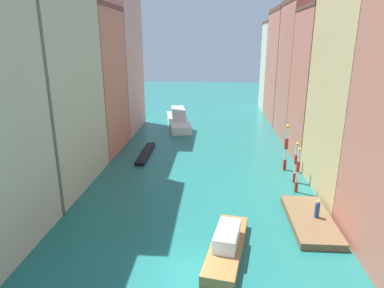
# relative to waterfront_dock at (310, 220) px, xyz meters

# --- Properties ---
(ground_plane) EXTENTS (154.00, 154.00, 0.00)m
(ground_plane) POSITION_rel_waterfront_dock_xyz_m (-8.92, 17.90, -0.27)
(ground_plane) COLOR #1E6B66
(building_left_1) EXTENTS (7.58, 12.12, 22.14)m
(building_left_1) POSITION_rel_waterfront_dock_xyz_m (-23.44, 6.24, 10.81)
(building_left_1) COLOR #BCB299
(building_left_1) RESTS_ON ground
(building_left_2) EXTENTS (7.58, 9.89, 17.75)m
(building_left_2) POSITION_rel_waterfront_dock_xyz_m (-23.44, 17.25, 8.61)
(building_left_2) COLOR #C6705B
(building_left_2) RESTS_ON ground
(building_left_3) EXTENTS (7.58, 11.02, 22.25)m
(building_left_3) POSITION_rel_waterfront_dock_xyz_m (-23.44, 27.78, 10.87)
(building_left_3) COLOR tan
(building_left_3) RESTS_ON ground
(building_right_1) EXTENTS (7.58, 10.99, 22.33)m
(building_right_1) POSITION_rel_waterfront_dock_xyz_m (5.60, 6.14, 10.91)
(building_right_1) COLOR #DBB77A
(building_right_1) RESTS_ON ground
(building_right_2) EXTENTS (7.58, 8.53, 17.37)m
(building_right_2) POSITION_rel_waterfront_dock_xyz_m (5.60, 16.05, 8.42)
(building_right_2) COLOR #C6705B
(building_right_2) RESTS_ON ground
(building_right_3) EXTENTS (7.58, 10.15, 19.14)m
(building_right_3) POSITION_rel_waterfront_dock_xyz_m (5.60, 25.37, 9.31)
(building_right_3) COLOR #C6705B
(building_right_3) RESTS_ON ground
(building_right_4) EXTENTS (7.58, 12.20, 18.94)m
(building_right_4) POSITION_rel_waterfront_dock_xyz_m (5.60, 36.77, 9.21)
(building_right_4) COLOR #C6705B
(building_right_4) RESTS_ON ground
(building_right_5) EXTENTS (7.58, 8.16, 17.44)m
(building_right_5) POSITION_rel_waterfront_dock_xyz_m (5.60, 46.99, 8.46)
(building_right_5) COLOR beige
(building_right_5) RESTS_ON ground
(waterfront_dock) EXTENTS (3.17, 7.43, 0.55)m
(waterfront_dock) POSITION_rel_waterfront_dock_xyz_m (0.00, 0.00, 0.00)
(waterfront_dock) COLOR brown
(waterfront_dock) RESTS_ON ground
(person_on_dock) EXTENTS (0.36, 0.36, 1.44)m
(person_on_dock) POSITION_rel_waterfront_dock_xyz_m (0.44, -0.01, 0.94)
(person_on_dock) COLOR #234C93
(person_on_dock) RESTS_ON waterfront_dock
(mooring_pole_0) EXTENTS (0.33, 0.33, 4.37)m
(mooring_pole_0) POSITION_rel_waterfront_dock_xyz_m (0.19, 5.71, 1.96)
(mooring_pole_0) COLOR red
(mooring_pole_0) RESTS_ON ground
(mooring_pole_1) EXTENTS (0.36, 0.36, 4.18)m
(mooring_pole_1) POSITION_rel_waterfront_dock_xyz_m (0.54, 8.09, 1.87)
(mooring_pole_1) COLOR red
(mooring_pole_1) RESTS_ON ground
(mooring_pole_2) EXTENTS (0.38, 0.38, 5.13)m
(mooring_pole_2) POSITION_rel_waterfront_dock_xyz_m (0.21, 11.45, 2.35)
(mooring_pole_2) COLOR red
(mooring_pole_2) RESTS_ON ground
(vaporetto_white) EXTENTS (5.46, 12.82, 2.97)m
(vaporetto_white) POSITION_rel_waterfront_dock_xyz_m (-13.67, 30.73, 0.76)
(vaporetto_white) COLOR white
(vaporetto_white) RESTS_ON ground
(gondola_black) EXTENTS (1.21, 8.11, 0.42)m
(gondola_black) POSITION_rel_waterfront_dock_xyz_m (-16.07, 15.40, -0.06)
(gondola_black) COLOR black
(gondola_black) RESTS_ON ground
(motorboat_0) EXTENTS (3.36, 7.67, 1.82)m
(motorboat_0) POSITION_rel_waterfront_dock_xyz_m (-6.57, -4.31, 0.37)
(motorboat_0) COLOR olive
(motorboat_0) RESTS_ON ground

